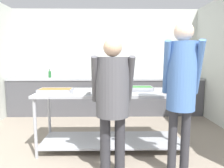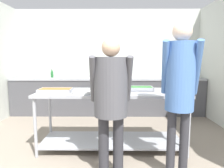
% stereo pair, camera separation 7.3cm
% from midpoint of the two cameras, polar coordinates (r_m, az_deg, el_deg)
% --- Properties ---
extents(wall_rear, '(4.87, 0.06, 2.65)m').
position_cam_midpoint_polar(wall_rear, '(5.34, -0.78, 6.61)').
color(wall_rear, silver).
rests_on(wall_rear, ground_plane).
extents(back_counter, '(4.71, 0.65, 0.91)m').
position_cam_midpoint_polar(back_counter, '(5.06, -0.87, -3.34)').
color(back_counter, '#4C4C51').
rests_on(back_counter, ground_plane).
extents(serving_counter, '(2.25, 0.76, 0.90)m').
position_cam_midpoint_polar(serving_counter, '(3.12, 0.66, -7.40)').
color(serving_counter, '#9EA0A8').
rests_on(serving_counter, ground_plane).
extents(serving_tray_greens, '(0.48, 0.27, 0.05)m').
position_cam_midpoint_polar(serving_tray_greens, '(3.08, -15.14, -1.82)').
color(serving_tray_greens, '#9EA0A8').
rests_on(serving_tray_greens, serving_counter).
extents(plate_stack, '(0.26, 0.26, 0.05)m').
position_cam_midpoint_polar(plate_stack, '(2.86, -7.98, -2.36)').
color(plate_stack, white).
rests_on(plate_stack, serving_counter).
extents(serving_tray_vegetables, '(0.41, 0.31, 0.05)m').
position_cam_midpoint_polar(serving_tray_vegetables, '(2.86, -0.55, -2.25)').
color(serving_tray_vegetables, '#9EA0A8').
rests_on(serving_tray_vegetables, serving_counter).
extents(serving_tray_roast, '(0.47, 0.27, 0.05)m').
position_cam_midpoint_polar(serving_tray_roast, '(3.19, 8.04, -1.31)').
color(serving_tray_roast, '#9EA0A8').
rests_on(serving_tray_roast, serving_counter).
extents(sauce_pan, '(0.40, 0.26, 0.07)m').
position_cam_midpoint_polar(sauce_pan, '(3.03, 17.59, -1.83)').
color(sauce_pan, '#9EA0A8').
rests_on(sauce_pan, serving_counter).
extents(guest_serving_left, '(0.50, 0.39, 1.63)m').
position_cam_midpoint_polar(guest_serving_left, '(2.31, 0.58, -2.81)').
color(guest_serving_left, '#2D2D33').
rests_on(guest_serving_left, ground_plane).
extents(guest_serving_right, '(0.47, 0.42, 1.80)m').
position_cam_midpoint_polar(guest_serving_right, '(2.36, 19.72, 0.20)').
color(guest_serving_right, '#2D2D33').
rests_on(guest_serving_right, ground_plane).
extents(water_bottle, '(0.07, 0.07, 0.22)m').
position_cam_midpoint_polar(water_bottle, '(5.31, -16.40, 2.91)').
color(water_bottle, '#23602D').
rests_on(water_bottle, back_counter).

